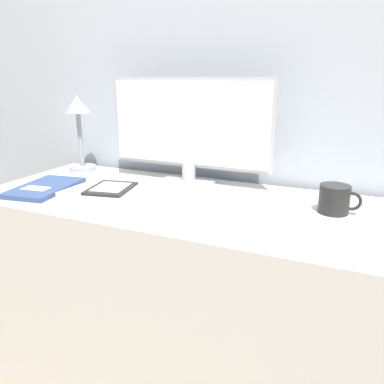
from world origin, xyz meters
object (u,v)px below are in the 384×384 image
(keyboard, at_px, (288,224))
(coffee_mug, at_px, (335,199))
(monitor, at_px, (189,128))
(ereader, at_px, (111,188))
(notebook, at_px, (45,188))
(desk_lamp, at_px, (79,122))
(laptop, at_px, (114,194))

(keyboard, relative_size, coffee_mug, 2.31)
(monitor, xyz_separation_m, ereader, (-0.17, -0.27, -0.18))
(monitor, bearing_deg, notebook, -145.49)
(desk_lamp, bearing_deg, coffee_mug, -6.90)
(ereader, distance_m, notebook, 0.27)
(laptop, bearing_deg, desk_lamp, 142.66)
(monitor, xyz_separation_m, notebook, (-0.44, -0.30, -0.20))
(ereader, bearing_deg, monitor, 57.46)
(keyboard, xyz_separation_m, coffee_mug, (0.11, 0.17, 0.04))
(ereader, height_order, desk_lamp, desk_lamp)
(desk_lamp, bearing_deg, keyboard, -17.39)
(coffee_mug, bearing_deg, monitor, 166.17)
(keyboard, relative_size, desk_lamp, 0.89)
(desk_lamp, xyz_separation_m, coffee_mug, (1.04, -0.13, -0.17))
(notebook, bearing_deg, desk_lamp, 103.45)
(laptop, bearing_deg, coffee_mug, 11.83)
(monitor, bearing_deg, laptop, -118.88)
(monitor, relative_size, coffee_mug, 5.24)
(ereader, relative_size, desk_lamp, 0.59)
(ereader, bearing_deg, desk_lamp, 142.01)
(ereader, relative_size, coffee_mug, 1.54)
(notebook, height_order, coffee_mug, coffee_mug)
(laptop, distance_m, coffee_mug, 0.71)
(keyboard, bearing_deg, monitor, 145.19)
(keyboard, height_order, coffee_mug, coffee_mug)
(monitor, distance_m, keyboard, 0.56)
(keyboard, distance_m, coffee_mug, 0.20)
(desk_lamp, bearing_deg, monitor, 0.66)
(laptop, xyz_separation_m, desk_lamp, (-0.36, 0.27, 0.20))
(monitor, relative_size, ereader, 3.40)
(monitor, bearing_deg, keyboard, -34.81)
(keyboard, bearing_deg, laptop, 177.71)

